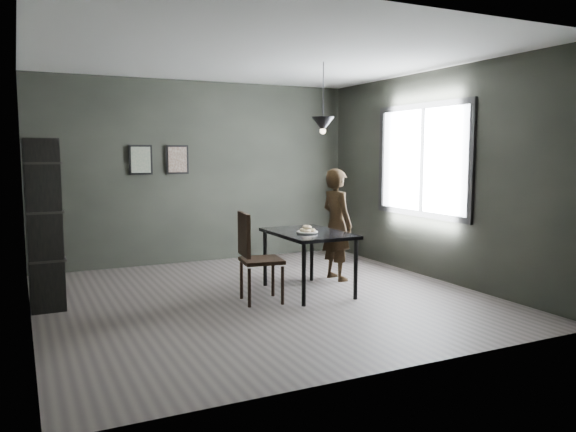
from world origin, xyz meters
name	(u,v)px	position (x,y,z in m)	size (l,w,h in m)	color
ground	(263,297)	(0.00, 0.00, 0.00)	(5.00, 5.00, 0.00)	#3D3735
back_wall	(199,172)	(0.00, 2.50, 1.40)	(5.00, 0.10, 2.80)	black
ceiling	(262,55)	(0.00, 0.00, 2.80)	(5.00, 5.00, 0.02)	silver
window_assembly	(422,160)	(2.47, 0.20, 1.60)	(0.04, 1.96, 1.56)	white
cafe_table	(308,238)	(0.60, 0.00, 0.67)	(0.80, 1.20, 0.75)	black
white_plate	(307,233)	(0.53, -0.10, 0.76)	(0.23, 0.23, 0.01)	white
donut_pile	(307,230)	(0.53, -0.10, 0.79)	(0.19, 0.19, 0.09)	beige
woman	(337,224)	(1.28, 0.46, 0.75)	(0.55, 0.36, 1.50)	black
wood_chair	(254,252)	(-0.18, -0.14, 0.59)	(0.51, 0.51, 1.04)	black
shelf_unit	(44,224)	(-2.32, 0.69, 0.93)	(0.35, 0.62, 1.86)	black
pendant_lamp	(323,124)	(0.85, 0.10, 2.05)	(0.28, 0.28, 0.86)	black
framed_print_left	(141,160)	(-0.90, 2.47, 1.60)	(0.34, 0.04, 0.44)	black
framed_print_right	(177,160)	(-0.35, 2.47, 1.60)	(0.34, 0.04, 0.44)	black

